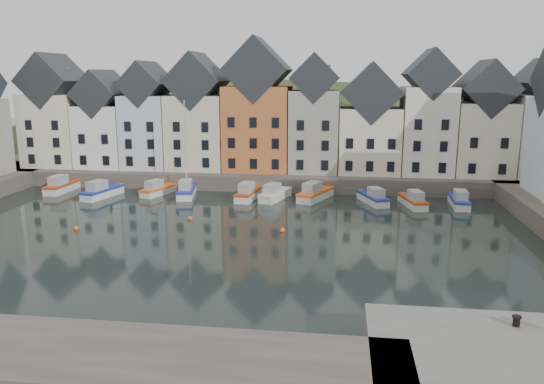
# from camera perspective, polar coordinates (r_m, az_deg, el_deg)

# --- Properties ---
(ground) EXTENTS (260.00, 260.00, 0.00)m
(ground) POSITION_cam_1_polar(r_m,az_deg,el_deg) (47.51, -6.81, -5.74)
(ground) COLOR black
(ground) RESTS_ON ground
(far_quay) EXTENTS (90.00, 16.00, 2.00)m
(far_quay) POSITION_cam_1_polar(r_m,az_deg,el_deg) (75.83, -1.29, 2.01)
(far_quay) COLOR #4B4039
(far_quay) RESTS_ON ground
(hillside) EXTENTS (153.60, 70.40, 64.00)m
(hillside) POSITION_cam_1_polar(r_m,az_deg,el_deg) (105.55, 0.93, -5.58)
(hillside) COLOR #28381C
(hillside) RESTS_ON ground
(far_terrace) EXTENTS (72.37, 8.16, 17.78)m
(far_terrace) POSITION_cam_1_polar(r_m,az_deg,el_deg) (72.40, 0.98, 7.81)
(far_terrace) COLOR #F0E9C8
(far_terrace) RESTS_ON far_quay
(mooring_buoys) EXTENTS (20.50, 5.50, 0.50)m
(mooring_buoys) POSITION_cam_1_polar(r_m,az_deg,el_deg) (53.43, -9.58, -3.59)
(mooring_buoys) COLOR orange
(mooring_buoys) RESTS_ON ground
(boat_a) EXTENTS (2.26, 6.47, 2.45)m
(boat_a) POSITION_cam_1_polar(r_m,az_deg,el_deg) (73.63, -21.66, 0.59)
(boat_a) COLOR silver
(boat_a) RESTS_ON ground
(boat_b) EXTENTS (3.38, 6.57, 2.41)m
(boat_b) POSITION_cam_1_polar(r_m,az_deg,el_deg) (68.54, -17.88, 0.04)
(boat_b) COLOR silver
(boat_b) RESTS_ON ground
(boat_c) EXTENTS (3.55, 5.87, 2.16)m
(boat_c) POSITION_cam_1_polar(r_m,az_deg,el_deg) (68.26, -12.18, 0.25)
(boat_c) COLOR silver
(boat_c) RESTS_ON ground
(boat_d) EXTENTS (3.03, 6.52, 11.99)m
(boat_d) POSITION_cam_1_polar(r_m,az_deg,el_deg) (66.61, -9.20, 0.19)
(boat_d) COLOR silver
(boat_d) RESTS_ON ground
(boat_e) EXTENTS (2.77, 6.40, 2.38)m
(boat_e) POSITION_cam_1_polar(r_m,az_deg,el_deg) (64.39, -2.55, -0.15)
(boat_e) COLOR silver
(boat_e) RESTS_ON ground
(boat_f) EXTENTS (3.64, 6.19, 2.27)m
(boat_f) POSITION_cam_1_polar(r_m,az_deg,el_deg) (64.05, 0.29, -0.24)
(boat_f) COLOR silver
(boat_f) RESTS_ON ground
(boat_g) EXTENTS (4.45, 6.78, 2.50)m
(boat_g) POSITION_cam_1_polar(r_m,az_deg,el_deg) (64.20, 4.63, -0.19)
(boat_g) COLOR silver
(boat_g) RESTS_ON ground
(boat_h) EXTENTS (3.74, 5.94, 2.19)m
(boat_h) POSITION_cam_1_polar(r_m,az_deg,el_deg) (63.31, 10.85, -0.64)
(boat_h) COLOR silver
(boat_h) RESTS_ON ground
(boat_i) EXTENTS (3.02, 5.90, 2.17)m
(boat_i) POSITION_cam_1_polar(r_m,az_deg,el_deg) (62.85, 14.94, -0.94)
(boat_i) COLOR silver
(boat_i) RESTS_ON ground
(boat_j) EXTENTS (2.07, 5.88, 2.23)m
(boat_j) POSITION_cam_1_polar(r_m,az_deg,el_deg) (64.45, 19.49, -0.90)
(boat_j) COLOR silver
(boat_j) RESTS_ON ground
(mooring_bollard) EXTENTS (0.48, 0.48, 0.56)m
(mooring_bollard) POSITION_cam_1_polar(r_m,az_deg,el_deg) (31.05, 24.81, -12.43)
(mooring_bollard) COLOR black
(mooring_bollard) RESTS_ON near_quay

